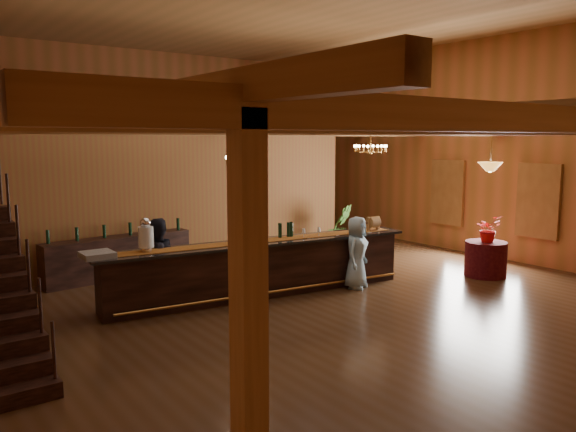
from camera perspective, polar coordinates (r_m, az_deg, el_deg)
floor at (r=11.24m, az=0.61°, el=-7.60°), size 14.00×14.00×0.00m
ceiling at (r=11.12m, az=0.66°, el=20.87°), size 14.00×14.00×0.00m
wall_back at (r=16.97m, az=-13.76°, el=6.81°), size 12.00×0.10×5.50m
wall_right at (r=15.21m, az=19.18°, el=6.50°), size 0.10×14.00×5.50m
beam_grid at (r=11.25m, az=-0.93°, el=9.10°), size 11.90×13.90×0.39m
support_posts at (r=10.53m, az=2.25°, el=0.23°), size 9.20×10.20×3.20m
partition_wall at (r=13.65m, az=-9.91°, el=1.66°), size 9.00×0.18×3.10m
window_right_front at (r=14.38m, az=24.08°, el=1.40°), size 0.12×1.05×1.75m
window_right_back at (r=15.83m, az=15.91°, el=2.32°), size 0.12×1.05×1.75m
backroom_boxes at (r=15.67m, az=-12.39°, el=-1.38°), size 4.10×0.60×1.10m
tasting_bar at (r=10.84m, az=-2.81°, el=-5.28°), size 6.38×1.56×1.07m
beverage_dispenser at (r=9.98m, az=-14.24°, el=-1.93°), size 0.26×0.26×0.60m
glass_rack_tray at (r=9.75m, az=-18.81°, el=-3.76°), size 0.50×0.50×0.10m
raffle_drum at (r=12.06m, az=8.65°, el=-0.65°), size 0.34×0.24×0.30m
bar_bottle_0 at (r=11.03m, az=-0.82°, el=-1.49°), size 0.07×0.07×0.30m
bar_bottle_1 at (r=11.13m, az=0.06°, el=-1.41°), size 0.07×0.07×0.30m
bar_bottle_2 at (r=11.15m, az=0.30°, el=-1.38°), size 0.07×0.07×0.30m
bar_bottle_3 at (r=11.15m, az=0.34°, el=-1.38°), size 0.07×0.07×0.30m
backbar_shelf at (r=12.71m, az=-16.84°, el=-4.02°), size 3.26×0.79×0.91m
round_table at (r=13.06m, az=19.44°, el=-4.14°), size 0.89×0.89×0.77m
chandelier_left at (r=10.40m, az=-4.39°, el=5.68°), size 0.80×0.80×0.75m
chandelier_right at (r=13.94m, az=8.37°, el=6.81°), size 0.80×0.80×0.59m
pendant_lamp at (r=12.81m, az=19.85°, el=4.74°), size 0.52×0.52×0.90m
bartender at (r=11.61m, az=-3.44°, el=-2.95°), size 0.61×0.40×1.64m
staff_second at (r=10.51m, az=-13.18°, el=-4.49°), size 0.93×0.83×1.57m
guest at (r=11.38m, az=6.97°, el=-3.69°), size 0.85×0.74×1.46m
floor_plant at (r=15.18m, az=5.33°, el=-1.15°), size 0.78×0.67×1.25m
table_flowers at (r=12.91m, az=19.67°, el=-1.23°), size 0.60×0.54×0.58m
table_vase at (r=13.07m, az=19.39°, el=-1.77°), size 0.15×0.15×0.29m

